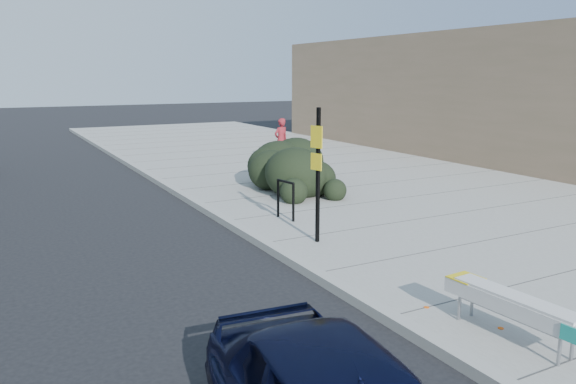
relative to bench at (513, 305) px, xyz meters
The scene contains 8 objects.
ground 3.43m from the bench, 105.04° to the left, with size 120.00×120.00×0.00m, color black.
sidewalk_near 9.53m from the bench, 60.23° to the left, with size 11.20×50.00×0.15m, color gray.
curb_near 8.32m from the bench, 96.05° to the left, with size 0.22×50.00×0.17m, color #9E9E99.
bench is the anchor object (origin of this frame).
bike_rack 6.77m from the bench, 87.13° to the left, with size 0.16×0.62×0.92m.
sign_post 4.95m from the bench, 89.70° to the left, with size 0.13×0.31×2.71m.
hedge 10.24m from the bench, 77.03° to the left, with size 2.11×4.21×1.58m, color black.
pedestrian 15.33m from the bench, 73.38° to the left, with size 0.62×0.40×1.69m, color maroon.
Camera 1 is at (-4.82, -7.77, 3.47)m, focal length 35.00 mm.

